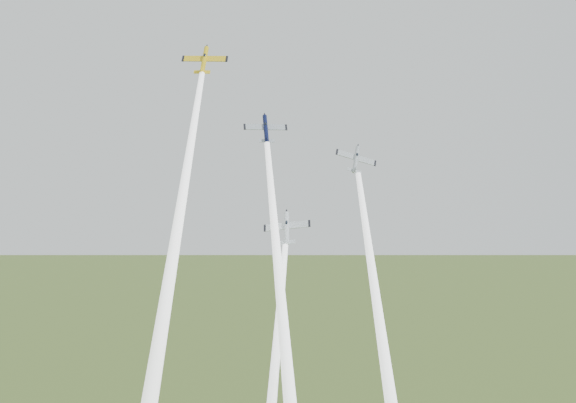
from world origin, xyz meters
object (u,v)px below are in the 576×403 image
Objects in this scene: plane_yellow at (204,60)px; plane_navy at (266,129)px; plane_silver_right at (356,159)px; plane_silver_low at (287,228)px.

plane_yellow reaches higher than plane_navy.
plane_navy is 16.79m from plane_silver_right.
plane_navy is 1.01× the size of plane_silver_right.
plane_navy is at bearing -6.16° from plane_yellow.
plane_navy reaches higher than plane_silver_right.
plane_silver_right is at bearing 1.28° from plane_navy.
plane_silver_right is at bearing 5.92° from plane_yellow.
plane_silver_right is 0.99× the size of plane_silver_low.
plane_yellow reaches higher than plane_silver_right.
plane_silver_right is 20.46m from plane_silver_low.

